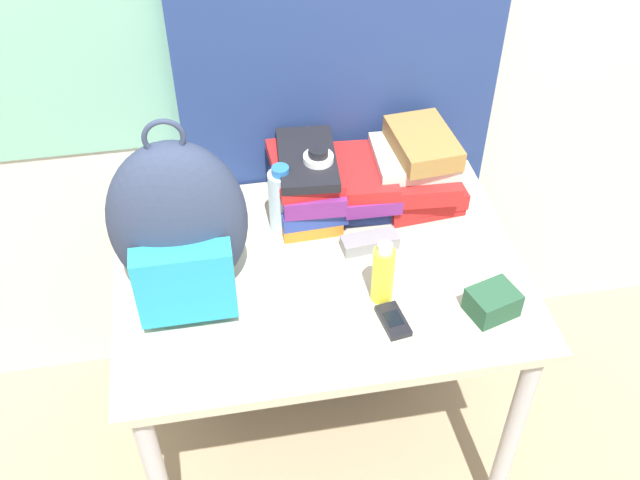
{
  "coord_description": "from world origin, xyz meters",
  "views": [
    {
      "loc": [
        -0.24,
        -0.97,
        2.14
      ],
      "look_at": [
        0.0,
        0.38,
        0.87
      ],
      "focal_mm": 42.0,
      "sensor_mm": 36.0,
      "label": 1
    }
  ],
  "objects_px": {
    "sports_bottle": "(318,185)",
    "camera_pouch": "(492,302)",
    "water_bottle": "(282,200)",
    "sunglasses_case": "(370,242)",
    "sunscreen_bottle": "(383,274)",
    "book_stack_left": "(307,184)",
    "backpack": "(179,228)",
    "book_stack_center": "(363,184)",
    "book_stack_right": "(418,169)",
    "cell_phone": "(393,321)"
  },
  "relations": [
    {
      "from": "sunglasses_case",
      "to": "camera_pouch",
      "type": "distance_m",
      "value": 0.37
    },
    {
      "from": "book_stack_center",
      "to": "book_stack_right",
      "type": "distance_m",
      "value": 0.16
    },
    {
      "from": "book_stack_right",
      "to": "sports_bottle",
      "type": "relative_size",
      "value": 1.2
    },
    {
      "from": "book_stack_right",
      "to": "camera_pouch",
      "type": "height_order",
      "value": "book_stack_right"
    },
    {
      "from": "cell_phone",
      "to": "sunglasses_case",
      "type": "xyz_separation_m",
      "value": [
        0.0,
        0.27,
        0.01
      ]
    },
    {
      "from": "book_stack_center",
      "to": "book_stack_right",
      "type": "relative_size",
      "value": 0.94
    },
    {
      "from": "sports_bottle",
      "to": "sunglasses_case",
      "type": "bearing_deg",
      "value": -53.44
    },
    {
      "from": "water_bottle",
      "to": "sunglasses_case",
      "type": "height_order",
      "value": "water_bottle"
    },
    {
      "from": "book_stack_left",
      "to": "book_stack_right",
      "type": "xyz_separation_m",
      "value": [
        0.31,
        0.0,
        0.01
      ]
    },
    {
      "from": "water_bottle",
      "to": "sunscreen_bottle",
      "type": "bearing_deg",
      "value": -56.09
    },
    {
      "from": "sunglasses_case",
      "to": "camera_pouch",
      "type": "bearing_deg",
      "value": -49.1
    },
    {
      "from": "book_stack_left",
      "to": "book_stack_right",
      "type": "relative_size",
      "value": 1.02
    },
    {
      "from": "book_stack_right",
      "to": "camera_pouch",
      "type": "xyz_separation_m",
      "value": [
        0.07,
        -0.46,
        -0.07
      ]
    },
    {
      "from": "backpack",
      "to": "cell_phone",
      "type": "bearing_deg",
      "value": -21.65
    },
    {
      "from": "book_stack_right",
      "to": "sunscreen_bottle",
      "type": "bearing_deg",
      "value": -117.17
    },
    {
      "from": "book_stack_right",
      "to": "sunscreen_bottle",
      "type": "relative_size",
      "value": 1.53
    },
    {
      "from": "book_stack_center",
      "to": "sunglasses_case",
      "type": "height_order",
      "value": "book_stack_center"
    },
    {
      "from": "sports_bottle",
      "to": "camera_pouch",
      "type": "relative_size",
      "value": 1.71
    },
    {
      "from": "water_bottle",
      "to": "book_stack_right",
      "type": "bearing_deg",
      "value": 8.59
    },
    {
      "from": "sunglasses_case",
      "to": "camera_pouch",
      "type": "height_order",
      "value": "camera_pouch"
    },
    {
      "from": "camera_pouch",
      "to": "sunscreen_bottle",
      "type": "bearing_deg",
      "value": 159.55
    },
    {
      "from": "backpack",
      "to": "book_stack_center",
      "type": "distance_m",
      "value": 0.58
    },
    {
      "from": "backpack",
      "to": "sunscreen_bottle",
      "type": "bearing_deg",
      "value": -12.31
    },
    {
      "from": "sunscreen_bottle",
      "to": "book_stack_center",
      "type": "bearing_deg",
      "value": 85.08
    },
    {
      "from": "book_stack_left",
      "to": "water_bottle",
      "type": "xyz_separation_m",
      "value": [
        -0.08,
        -0.05,
        -0.0
      ]
    },
    {
      "from": "book_stack_right",
      "to": "book_stack_left",
      "type": "bearing_deg",
      "value": -179.23
    },
    {
      "from": "cell_phone",
      "to": "water_bottle",
      "type": "bearing_deg",
      "value": 118.55
    },
    {
      "from": "backpack",
      "to": "sports_bottle",
      "type": "bearing_deg",
      "value": 32.08
    },
    {
      "from": "book_stack_right",
      "to": "sunglasses_case",
      "type": "height_order",
      "value": "book_stack_right"
    },
    {
      "from": "book_stack_left",
      "to": "book_stack_right",
      "type": "distance_m",
      "value": 0.31
    },
    {
      "from": "book_stack_center",
      "to": "sunscreen_bottle",
      "type": "xyz_separation_m",
      "value": [
        -0.03,
        -0.36,
        0.01
      ]
    },
    {
      "from": "book_stack_center",
      "to": "sunscreen_bottle",
      "type": "bearing_deg",
      "value": -94.92
    },
    {
      "from": "book_stack_center",
      "to": "water_bottle",
      "type": "bearing_deg",
      "value": -165.88
    },
    {
      "from": "water_bottle",
      "to": "sports_bottle",
      "type": "bearing_deg",
      "value": 15.79
    },
    {
      "from": "book_stack_left",
      "to": "backpack",
      "type": "bearing_deg",
      "value": -143.23
    },
    {
      "from": "book_stack_center",
      "to": "book_stack_right",
      "type": "height_order",
      "value": "book_stack_right"
    },
    {
      "from": "cell_phone",
      "to": "sports_bottle",
      "type": "bearing_deg",
      "value": 104.41
    },
    {
      "from": "sunscreen_bottle",
      "to": "sunglasses_case",
      "type": "distance_m",
      "value": 0.19
    },
    {
      "from": "book_stack_center",
      "to": "sunscreen_bottle",
      "type": "distance_m",
      "value": 0.36
    },
    {
      "from": "book_stack_center",
      "to": "cell_phone",
      "type": "xyz_separation_m",
      "value": [
        -0.02,
        -0.45,
        -0.06
      ]
    },
    {
      "from": "backpack",
      "to": "cell_phone",
      "type": "height_order",
      "value": "backpack"
    },
    {
      "from": "book_stack_center",
      "to": "sunglasses_case",
      "type": "relative_size",
      "value": 1.67
    },
    {
      "from": "book_stack_center",
      "to": "camera_pouch",
      "type": "xyz_separation_m",
      "value": [
        0.22,
        -0.46,
        -0.04
      ]
    },
    {
      "from": "book_stack_left",
      "to": "sports_bottle",
      "type": "relative_size",
      "value": 1.22
    },
    {
      "from": "backpack",
      "to": "book_stack_center",
      "type": "height_order",
      "value": "backpack"
    },
    {
      "from": "book_stack_center",
      "to": "water_bottle",
      "type": "xyz_separation_m",
      "value": [
        -0.24,
        -0.06,
        0.02
      ]
    },
    {
      "from": "backpack",
      "to": "camera_pouch",
      "type": "bearing_deg",
      "value": -15.23
    },
    {
      "from": "backpack",
      "to": "book_stack_left",
      "type": "xyz_separation_m",
      "value": [
        0.34,
        0.26,
        -0.12
      ]
    },
    {
      "from": "sports_bottle",
      "to": "cell_phone",
      "type": "bearing_deg",
      "value": -75.59
    },
    {
      "from": "cell_phone",
      "to": "camera_pouch",
      "type": "distance_m",
      "value": 0.24
    }
  ]
}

